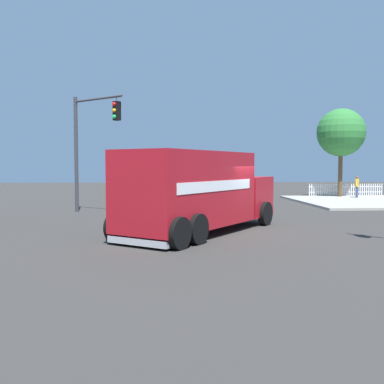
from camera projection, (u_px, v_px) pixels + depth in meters
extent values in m
plane|color=#33302D|center=(228.00, 229.00, 17.85)|extent=(100.00, 100.00, 0.00)
cube|color=#9E998E|center=(376.00, 201.00, 30.66)|extent=(10.59, 10.59, 0.14)
cube|color=#AD141E|center=(189.00, 189.00, 16.06)|extent=(5.50, 6.28, 2.69)
cube|color=#AD141E|center=(239.00, 196.00, 19.55)|extent=(3.06, 2.95, 1.70)
cube|color=black|center=(248.00, 187.00, 20.26)|extent=(1.67, 1.26, 0.88)
cube|color=#B2B2B7|center=(137.00, 242.00, 13.69)|extent=(1.98, 1.52, 0.21)
cube|color=white|center=(162.00, 184.00, 16.69)|extent=(3.01, 4.10, 0.36)
cube|color=white|center=(218.00, 186.00, 15.40)|extent=(3.01, 4.10, 0.36)
cylinder|color=black|center=(214.00, 210.00, 20.22)|extent=(0.82, 0.97, 1.00)
cylinder|color=black|center=(265.00, 214.00, 18.89)|extent=(0.82, 0.97, 1.00)
cylinder|color=black|center=(137.00, 224.00, 15.60)|extent=(0.82, 0.97, 1.00)
cylinder|color=black|center=(197.00, 229.00, 14.27)|extent=(0.82, 0.97, 1.00)
cylinder|color=black|center=(117.00, 227.00, 14.71)|extent=(0.82, 0.97, 1.00)
cylinder|color=black|center=(179.00, 233.00, 13.39)|extent=(0.82, 0.97, 1.00)
cylinder|color=#38383D|center=(76.00, 155.00, 24.35)|extent=(0.20, 0.20, 6.25)
cylinder|color=#38383D|center=(98.00, 99.00, 23.14)|extent=(2.77, 2.36, 0.12)
cylinder|color=#38383D|center=(117.00, 99.00, 22.32)|extent=(0.03, 0.03, 0.25)
cube|color=black|center=(117.00, 111.00, 22.35)|extent=(0.42, 0.42, 0.95)
sphere|color=red|center=(114.00, 104.00, 22.19)|extent=(0.20, 0.20, 0.20)
sphere|color=#EFA314|center=(114.00, 110.00, 22.21)|extent=(0.20, 0.20, 0.20)
sphere|color=#19CC4C|center=(114.00, 117.00, 22.23)|extent=(0.20, 0.20, 0.20)
cylinder|color=navy|center=(357.00, 192.00, 33.52)|extent=(0.14, 0.14, 0.81)
cylinder|color=navy|center=(357.00, 192.00, 33.37)|extent=(0.14, 0.14, 0.81)
cube|color=gold|center=(357.00, 183.00, 33.40)|extent=(0.38, 0.40, 0.60)
sphere|color=brown|center=(357.00, 177.00, 33.38)|extent=(0.22, 0.22, 0.22)
cylinder|color=gold|center=(358.00, 182.00, 33.59)|extent=(0.09, 0.09, 0.54)
cylinder|color=gold|center=(356.00, 182.00, 33.22)|extent=(0.09, 0.09, 0.54)
cube|color=silver|center=(382.00, 189.00, 35.85)|extent=(0.08, 0.04, 0.95)
cube|color=silver|center=(380.00, 190.00, 35.84)|extent=(0.08, 0.04, 0.95)
cube|color=silver|center=(377.00, 190.00, 35.82)|extent=(0.08, 0.04, 0.95)
cube|color=silver|center=(375.00, 190.00, 35.81)|extent=(0.08, 0.04, 0.95)
cube|color=silver|center=(373.00, 190.00, 35.80)|extent=(0.08, 0.04, 0.95)
cube|color=silver|center=(371.00, 190.00, 35.79)|extent=(0.08, 0.04, 0.95)
cube|color=silver|center=(369.00, 190.00, 35.78)|extent=(0.08, 0.04, 0.95)
cube|color=silver|center=(367.00, 190.00, 35.76)|extent=(0.08, 0.04, 0.95)
cube|color=silver|center=(364.00, 190.00, 35.75)|extent=(0.08, 0.04, 0.95)
cube|color=silver|center=(362.00, 190.00, 35.74)|extent=(0.08, 0.04, 0.95)
cube|color=silver|center=(360.00, 190.00, 35.73)|extent=(0.08, 0.04, 0.95)
cube|color=silver|center=(358.00, 190.00, 35.72)|extent=(0.08, 0.04, 0.95)
cube|color=silver|center=(356.00, 190.00, 35.70)|extent=(0.08, 0.04, 0.95)
cube|color=silver|center=(353.00, 190.00, 35.69)|extent=(0.08, 0.04, 0.95)
cube|color=silver|center=(351.00, 190.00, 35.68)|extent=(0.08, 0.04, 0.95)
cube|color=silver|center=(349.00, 190.00, 35.67)|extent=(0.08, 0.04, 0.95)
cube|color=silver|center=(347.00, 190.00, 35.65)|extent=(0.08, 0.04, 0.95)
cube|color=silver|center=(345.00, 190.00, 35.64)|extent=(0.08, 0.04, 0.95)
cube|color=silver|center=(343.00, 190.00, 35.63)|extent=(0.08, 0.04, 0.95)
cube|color=silver|center=(340.00, 190.00, 35.62)|extent=(0.08, 0.04, 0.95)
cube|color=silver|center=(338.00, 190.00, 35.61)|extent=(0.08, 0.04, 0.95)
cube|color=silver|center=(336.00, 190.00, 35.59)|extent=(0.08, 0.04, 0.95)
cube|color=silver|center=(334.00, 190.00, 35.58)|extent=(0.08, 0.04, 0.95)
cube|color=silver|center=(332.00, 190.00, 35.57)|extent=(0.08, 0.04, 0.95)
cube|color=silver|center=(329.00, 190.00, 35.56)|extent=(0.08, 0.04, 0.95)
cube|color=silver|center=(327.00, 190.00, 35.55)|extent=(0.08, 0.04, 0.95)
cube|color=silver|center=(325.00, 190.00, 35.53)|extent=(0.08, 0.04, 0.95)
cube|color=silver|center=(323.00, 190.00, 35.52)|extent=(0.08, 0.04, 0.95)
cube|color=silver|center=(321.00, 190.00, 35.51)|extent=(0.08, 0.04, 0.95)
cube|color=silver|center=(318.00, 190.00, 35.50)|extent=(0.08, 0.04, 0.95)
cube|color=silver|center=(316.00, 190.00, 35.48)|extent=(0.08, 0.04, 0.95)
cube|color=silver|center=(314.00, 190.00, 35.47)|extent=(0.08, 0.04, 0.95)
cube|color=silver|center=(312.00, 190.00, 35.46)|extent=(0.08, 0.04, 0.95)
cube|color=silver|center=(309.00, 190.00, 35.45)|extent=(0.08, 0.04, 0.95)
cube|color=silver|center=(346.00, 187.00, 35.65)|extent=(6.04, 0.03, 0.07)
cube|color=silver|center=(346.00, 192.00, 35.68)|extent=(6.04, 0.03, 0.07)
cylinder|color=brown|center=(340.00, 174.00, 34.55)|extent=(0.32, 0.32, 3.56)
sphere|color=#2D7533|center=(341.00, 133.00, 34.37)|extent=(3.68, 3.68, 3.68)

